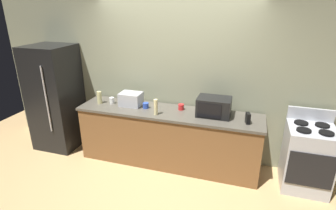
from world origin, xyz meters
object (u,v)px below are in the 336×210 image
(refrigerator, at_px, (56,98))
(toaster_oven, at_px, (131,99))
(mug_blue, at_px, (146,106))
(mug_red, at_px, (181,107))
(bottle_vinegar, at_px, (99,98))
(stove_range, at_px, (307,157))
(bottle_hand_soap, at_px, (156,107))
(cordless_phone, at_px, (248,118))
(microwave, at_px, (214,107))
(mug_white, at_px, (112,101))

(refrigerator, xyz_separation_m, toaster_oven, (1.41, 0.06, 0.10))
(mug_blue, bearing_deg, mug_red, 10.51)
(bottle_vinegar, bearing_deg, refrigerator, 179.07)
(stove_range, height_order, bottle_hand_soap, bottle_hand_soap)
(cordless_phone, distance_m, bottle_vinegar, 2.33)
(microwave, relative_size, mug_red, 5.39)
(stove_range, relative_size, microwave, 2.25)
(toaster_oven, relative_size, cordless_phone, 2.27)
(cordless_phone, xyz_separation_m, bottle_hand_soap, (-1.30, -0.10, 0.04))
(bottle_hand_soap, height_order, mug_red, bottle_hand_soap)
(cordless_phone, bearing_deg, bottle_hand_soap, 170.24)
(bottle_hand_soap, distance_m, mug_red, 0.43)
(refrigerator, xyz_separation_m, bottle_hand_soap, (1.92, -0.18, 0.12))
(toaster_oven, bearing_deg, mug_white, -175.81)
(bottle_hand_soap, bearing_deg, mug_white, 165.37)
(bottle_vinegar, height_order, mug_blue, bottle_vinegar)
(toaster_oven, relative_size, mug_blue, 3.71)
(mug_white, bearing_deg, toaster_oven, 4.19)
(refrigerator, height_order, microwave, refrigerator)
(microwave, height_order, toaster_oven, microwave)
(toaster_oven, relative_size, mug_red, 3.82)
(mug_blue, height_order, mug_white, mug_white)
(bottle_vinegar, relative_size, mug_red, 2.27)
(stove_range, height_order, toaster_oven, toaster_oven)
(microwave, xyz_separation_m, cordless_phone, (0.49, -0.14, -0.06))
(toaster_oven, bearing_deg, mug_red, 3.84)
(bottle_vinegar, xyz_separation_m, mug_white, (0.20, 0.05, -0.05))
(mug_blue, bearing_deg, cordless_phone, -3.78)
(microwave, height_order, bottle_vinegar, microwave)
(microwave, bearing_deg, stove_range, -2.09)
(bottle_hand_soap, xyz_separation_m, mug_blue, (-0.24, 0.20, -0.08))
(mug_white, xyz_separation_m, mug_red, (1.15, 0.08, -0.01))
(stove_range, relative_size, mug_white, 10.23)
(toaster_oven, distance_m, cordless_phone, 1.81)
(microwave, distance_m, toaster_oven, 1.32)
(microwave, relative_size, mug_blue, 5.24)
(bottle_vinegar, bearing_deg, stove_range, 0.26)
(cordless_phone, distance_m, bottle_hand_soap, 1.30)
(toaster_oven, bearing_deg, microwave, -0.53)
(refrigerator, distance_m, mug_blue, 1.68)
(toaster_oven, bearing_deg, cordless_phone, -4.67)
(bottle_vinegar, xyz_separation_m, mug_blue, (0.80, 0.03, -0.06))
(mug_white, height_order, mug_red, mug_white)
(cordless_phone, distance_m, mug_blue, 1.54)
(bottle_hand_soap, bearing_deg, cordless_phone, 4.22)
(microwave, distance_m, bottle_hand_soap, 0.85)
(toaster_oven, distance_m, mug_red, 0.82)
(toaster_oven, distance_m, bottle_vinegar, 0.53)
(bottle_vinegar, bearing_deg, bottle_hand_soap, -9.27)
(mug_white, distance_m, mug_red, 1.15)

